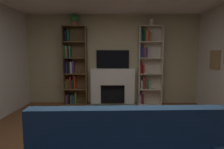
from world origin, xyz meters
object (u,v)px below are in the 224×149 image
object	(u,v)px
bookshelf_right	(147,64)
vase_with_flowers	(151,22)
tv	(113,59)
bookshelf_left	(73,69)
potted_plant	(74,19)
fireplace	(113,85)

from	to	relation	value
bookshelf_right	vase_with_flowers	xyz separation A→B (m)	(0.08, -0.04, 1.17)
tv	vase_with_flowers	xyz separation A→B (m)	(1.06, -0.12, 1.03)
bookshelf_left	vase_with_flowers	xyz separation A→B (m)	(2.21, -0.04, 1.30)
tv	bookshelf_left	xyz separation A→B (m)	(-1.14, -0.08, -0.27)
bookshelf_left	vase_with_flowers	world-z (taller)	vase_with_flowers
bookshelf_right	vase_with_flowers	world-z (taller)	vase_with_flowers
tv	potted_plant	bearing A→B (deg)	-173.57
fireplace	tv	world-z (taller)	tv
tv	bookshelf_right	distance (m)	1.00
fireplace	vase_with_flowers	world-z (taller)	vase_with_flowers
bookshelf_right	potted_plant	size ratio (longest dim) A/B	6.88
bookshelf_right	tv	bearing A→B (deg)	175.44
vase_with_flowers	tv	bearing A→B (deg)	173.59
tv	bookshelf_left	world-z (taller)	bookshelf_left
tv	potted_plant	distance (m)	1.54
tv	vase_with_flowers	world-z (taller)	vase_with_flowers
fireplace	bookshelf_left	world-z (taller)	bookshelf_left
tv	vase_with_flowers	distance (m)	1.49
tv	potted_plant	world-z (taller)	potted_plant
potted_plant	bookshelf_right	bearing A→B (deg)	1.15
fireplace	bookshelf_right	xyz separation A→B (m)	(0.99, 0.02, 0.60)
fireplace	vase_with_flowers	bearing A→B (deg)	-1.36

